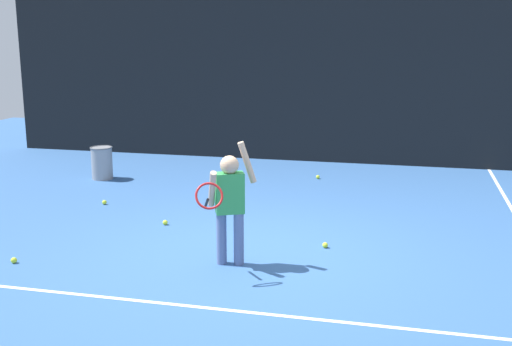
{
  "coord_description": "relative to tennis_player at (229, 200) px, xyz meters",
  "views": [
    {
      "loc": [
        1.6,
        -6.63,
        2.45
      ],
      "look_at": [
        -0.09,
        0.4,
        0.85
      ],
      "focal_mm": 43.96,
      "sensor_mm": 36.0,
      "label": 1
    }
  ],
  "objects": [
    {
      "name": "tennis_ball_0",
      "position": [
        -2.48,
        1.95,
        -0.69
      ],
      "size": [
        0.07,
        0.07,
        0.07
      ],
      "primitive_type": "sphere",
      "color": "#CCE033",
      "rests_on": "ground"
    },
    {
      "name": "tennis_ball_2",
      "position": [
        0.35,
        4.36,
        -0.69
      ],
      "size": [
        0.07,
        0.07,
        0.07
      ],
      "primitive_type": "sphere",
      "color": "#CCE033",
      "rests_on": "ground"
    },
    {
      "name": "tennis_player",
      "position": [
        0.0,
        0.0,
        0.0
      ],
      "size": [
        0.52,
        0.79,
        1.35
      ],
      "rotation": [
        0.0,
        0.0,
        0.44
      ],
      "color": "slate",
      "rests_on": "ground"
    },
    {
      "name": "fence_post_1",
      "position": [
        -3.0,
        5.97,
        1.22
      ],
      "size": [
        0.09,
        0.09,
        3.89
      ],
      "primitive_type": "cylinder",
      "color": "slate",
      "rests_on": "ground"
    },
    {
      "name": "court_line_baseline",
      "position": [
        0.19,
        -1.12,
        -0.72
      ],
      "size": [
        9.0,
        0.05,
        0.0
      ],
      "primitive_type": "cube",
      "color": "white",
      "rests_on": "ground"
    },
    {
      "name": "tennis_ball_1",
      "position": [
        -1.23,
        1.2,
        -0.69
      ],
      "size": [
        0.07,
        0.07,
        0.07
      ],
      "primitive_type": "sphere",
      "color": "#CCE033",
      "rests_on": "ground"
    },
    {
      "name": "ball_hopper",
      "position": [
        -3.29,
        3.49,
        -0.44
      ],
      "size": [
        0.38,
        0.38,
        0.56
      ],
      "color": "gray",
      "rests_on": "ground"
    },
    {
      "name": "fence_post_2",
      "position": [
        0.19,
        5.97,
        1.22
      ],
      "size": [
        0.09,
        0.09,
        3.89
      ],
      "primitive_type": "cylinder",
      "color": "slate",
      "rests_on": "ground"
    },
    {
      "name": "tennis_ball_4",
      "position": [
        -2.31,
        -0.52,
        -0.69
      ],
      "size": [
        0.07,
        0.07,
        0.07
      ],
      "primitive_type": "sphere",
      "color": "#CCE033",
      "rests_on": "ground"
    },
    {
      "name": "fence_post_3",
      "position": [
        3.38,
        5.97,
        1.22
      ],
      "size": [
        0.09,
        0.09,
        3.89
      ],
      "primitive_type": "cylinder",
      "color": "slate",
      "rests_on": "ground"
    },
    {
      "name": "tennis_ball_5",
      "position": [
        0.94,
        0.79,
        -0.69
      ],
      "size": [
        0.07,
        0.07,
        0.07
      ],
      "primitive_type": "sphere",
      "color": "#CCE033",
      "rests_on": "ground"
    },
    {
      "name": "back_fence_windscreen",
      "position": [
        0.19,
        5.91,
        1.15
      ],
      "size": [
        13.06,
        0.08,
        3.74
      ],
      "primitive_type": "cube",
      "color": "black",
      "rests_on": "ground"
    },
    {
      "name": "fence_post_0",
      "position": [
        -6.19,
        5.97,
        1.22
      ],
      "size": [
        0.09,
        0.09,
        3.89
      ],
      "primitive_type": "cylinder",
      "color": "slate",
      "rests_on": "ground"
    },
    {
      "name": "ground_plane",
      "position": [
        0.19,
        0.43,
        -0.73
      ],
      "size": [
        20.0,
        20.0,
        0.0
      ],
      "primitive_type": "plane",
      "color": "#335B93"
    }
  ]
}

